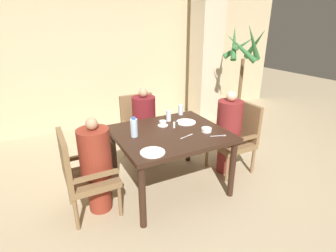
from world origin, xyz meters
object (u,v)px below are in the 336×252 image
Objects in this scene: diner_in_left_chair at (96,165)px; bowl_small at (207,130)px; diner_in_far_chair at (144,125)px; chair_right_side at (236,136)px; chair_far_side at (141,126)px; water_bottle at (134,128)px; diner_in_right_chair at (228,132)px; glass_tall_mid at (169,116)px; potted_palm at (239,100)px; chair_left_side at (82,172)px; teacup_with_saucer at (163,124)px; plate_main_right at (186,122)px; plate_main_left at (153,152)px; glass_tall_near at (181,110)px.

bowl_small is at bearing -8.68° from diner_in_left_chair.
diner_in_far_chair is 1.26m from chair_right_side.
water_bottle reaches higher than chair_far_side.
glass_tall_mid is (-0.71, 0.31, 0.24)m from diner_in_right_chair.
potted_palm is at bearing 20.18° from diner_in_left_chair.
diner_in_left_chair is 2.96m from potted_palm.
chair_left_side is 1.40m from bowl_small.
diner_in_right_chair is at bearing -13.53° from teacup_with_saucer.
plate_main_right is (1.16, 0.16, 0.21)m from diner_in_left_chair.
chair_far_side is at bearing 47.19° from diner_in_left_chair.
diner_in_left_chair reaches higher than plate_main_left.
chair_left_side is at bearing -180.00° from diner_in_left_chair.
chair_far_side is 1.93m from potted_palm.
chair_right_side reaches higher than glass_tall_near.
diner_in_left_chair is 0.54m from water_bottle.
plate_main_left is (0.46, -0.38, 0.21)m from diner_in_left_chair.
diner_in_right_chair is 0.81m from glass_tall_mid.
plate_main_right is 0.23m from glass_tall_mid.
plate_main_left is (0.61, -0.38, 0.26)m from chair_left_side.
diner_in_right_chair is 0.59× the size of potted_palm.
bowl_small is at bearing -71.66° from chair_far_side.
teacup_with_saucer is 0.56× the size of water_bottle.
chair_far_side is 3.83× the size of plate_main_left.
plate_main_left is at bearing -124.25° from teacup_with_saucer.
diner_in_right_chair reaches higher than chair_right_side.
potted_palm is at bearing 47.60° from chair_right_side.
teacup_with_saucer is (0.01, -0.57, 0.21)m from diner_in_far_chair.
bowl_small is at bearing -92.55° from glass_tall_near.
glass_tall_mid is at bearing 113.96° from bowl_small.
diner_in_right_chair reaches higher than plate_main_right.
potted_palm is 1.98m from bowl_small.
diner_in_left_chair is at bearing -166.74° from teacup_with_saucer.
diner_in_far_chair is at bearing 60.42° from water_bottle.
chair_left_side is 1.00× the size of chair_right_side.
plate_main_right is (-0.55, 0.16, 0.18)m from diner_in_right_chair.
diner_in_left_chair reaches higher than teacup_with_saucer.
water_bottle is at bearing 162.16° from bowl_small.
glass_tall_mid is (1.00, 0.31, 0.27)m from diner_in_left_chair.
diner_in_right_chair is at bearing -16.67° from plate_main_right.
diner_in_left_chair is 0.94× the size of diner_in_right_chair.
diner_in_right_chair is (1.85, 0.00, 0.08)m from chair_left_side.
chair_left_side is 3.83× the size of plate_main_left.
chair_far_side is (1.00, 0.92, 0.00)m from chair_left_side.
glass_tall_mid is (0.14, -0.60, 0.32)m from chair_far_side.
teacup_with_saucer reaches higher than plate_main_left.
bowl_small reaches higher than plate_main_left.
plate_main_right is 0.30m from teacup_with_saucer.
glass_tall_mid is at bearing 137.05° from plate_main_right.
chair_left_side is at bearing -162.06° from glass_tall_near.
diner_in_right_chair is 1.29m from water_bottle.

